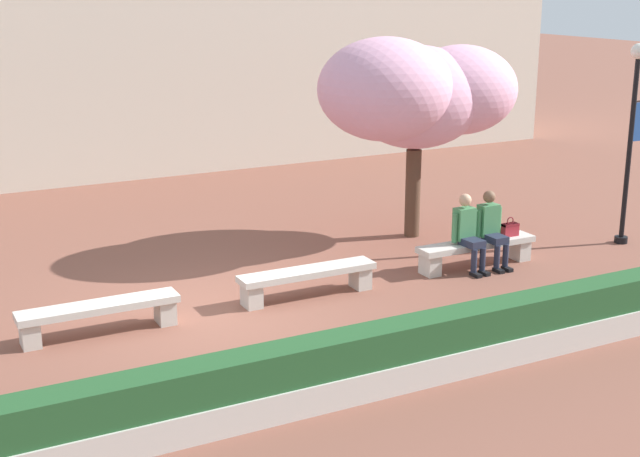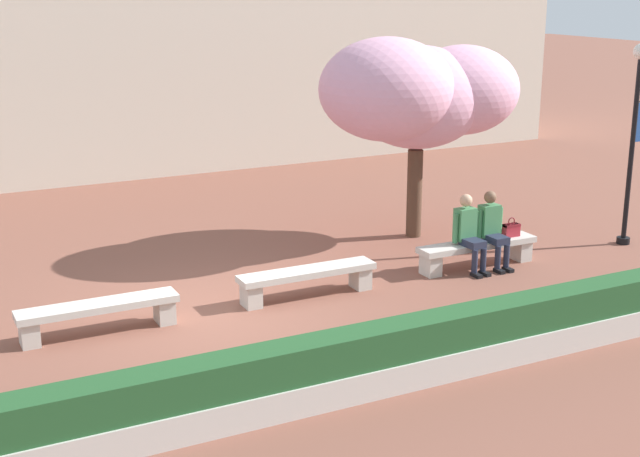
% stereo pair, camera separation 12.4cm
% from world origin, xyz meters
% --- Properties ---
extents(ground_plane, '(100.00, 100.00, 0.00)m').
position_xyz_m(ground_plane, '(0.00, 0.00, 0.00)').
color(ground_plane, brown).
extents(building_facade, '(28.00, 4.00, 8.21)m').
position_xyz_m(building_facade, '(0.00, 11.24, 4.11)').
color(building_facade, beige).
rests_on(building_facade, ground).
extents(stone_bench_near_west, '(2.20, 0.44, 0.45)m').
position_xyz_m(stone_bench_near_west, '(-1.60, 0.00, 0.31)').
color(stone_bench_near_west, beige).
rests_on(stone_bench_near_west, ground).
extents(stone_bench_center, '(2.20, 0.44, 0.45)m').
position_xyz_m(stone_bench_center, '(1.60, 0.00, 0.31)').
color(stone_bench_center, beige).
rests_on(stone_bench_center, ground).
extents(stone_bench_near_east, '(2.20, 0.44, 0.45)m').
position_xyz_m(stone_bench_near_east, '(4.79, 0.00, 0.31)').
color(stone_bench_near_east, beige).
rests_on(stone_bench_near_east, ground).
extents(person_seated_left, '(0.51, 0.69, 1.29)m').
position_xyz_m(person_seated_left, '(4.55, -0.05, 0.70)').
color(person_seated_left, black).
rests_on(person_seated_left, ground).
extents(person_seated_right, '(0.51, 0.68, 1.29)m').
position_xyz_m(person_seated_right, '(5.04, -0.05, 0.70)').
color(person_seated_right, black).
rests_on(person_seated_right, ground).
extents(handbag, '(0.30, 0.15, 0.34)m').
position_xyz_m(handbag, '(5.49, 0.00, 0.58)').
color(handbag, '#A3232D').
rests_on(handbag, stone_bench_near_east).
extents(cherry_tree_main, '(3.94, 2.67, 3.75)m').
position_xyz_m(cherry_tree_main, '(4.78, 1.93, 2.73)').
color(cherry_tree_main, '#513828').
rests_on(cherry_tree_main, ground).
extents(lamp_post_with_banner, '(0.54, 0.28, 3.63)m').
position_xyz_m(lamp_post_with_banner, '(8.05, -0.11, 2.19)').
color(lamp_post_with_banner, black).
rests_on(lamp_post_with_banner, ground).
extents(planter_hedge_foreground, '(14.43, 0.50, 0.80)m').
position_xyz_m(planter_hedge_foreground, '(0.00, -3.25, 0.39)').
color(planter_hedge_foreground, beige).
rests_on(planter_hedge_foreground, ground).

